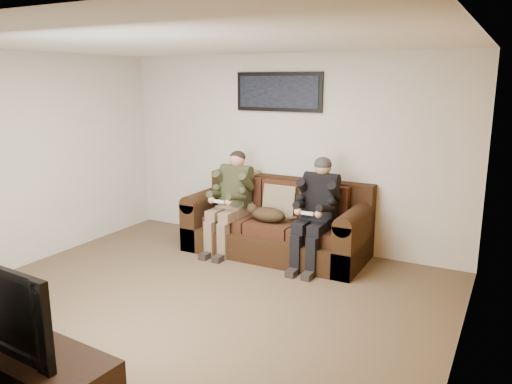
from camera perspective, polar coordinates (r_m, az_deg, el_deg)
The scene contains 15 objects.
floor at distance 5.33m, azimuth -6.95°, elevation -12.49°, with size 5.00×5.00×0.00m, color brown.
ceiling at distance 4.83m, azimuth -7.81°, elevation 16.62°, with size 5.00×5.00×0.00m, color silver.
wall_back at distance 6.85m, azimuth 3.61°, elevation 4.64°, with size 5.00×5.00×0.00m, color beige.
wall_left at distance 6.67m, azimuth -25.20°, elevation 3.23°, with size 4.50×4.50×0.00m, color beige.
wall_right at distance 4.05m, azimuth 22.90°, elevation -2.06°, with size 4.50×4.50×0.00m, color beige.
accent_wall_right at distance 4.05m, azimuth 22.76°, elevation -2.05°, with size 4.50×4.50×0.00m, color #A16410.
sofa at distance 6.65m, azimuth 2.58°, elevation -3.85°, with size 2.36×1.02×0.97m.
throw_pillow at distance 6.60m, azimuth 2.78°, elevation -1.07°, with size 0.45×0.13×0.43m, color #817255.
throw_blanket at distance 7.09m, azimuth -1.57°, elevation 2.21°, with size 0.48×0.24×0.09m, color #C3B68F.
person_left at distance 6.66m, azimuth -2.87°, elevation -0.36°, with size 0.51×0.87×1.33m.
person_right at distance 6.14m, azimuth 6.96°, elevation -1.54°, with size 0.51×0.86×1.34m.
cat at distance 6.41m, azimuth 1.25°, elevation -2.54°, with size 0.66×0.26×0.24m.
framed_poster at distance 6.81m, azimuth 2.59°, elevation 11.36°, with size 1.25×0.05×0.52m.
tv_stand at distance 4.05m, azimuth -25.18°, elevation -18.49°, with size 1.55×0.50×0.49m, color black.
television at distance 3.81m, azimuth -25.98°, elevation -11.33°, with size 1.07×0.14×0.61m, color black.
Camera 1 is at (2.81, -3.92, 2.27)m, focal length 35.00 mm.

